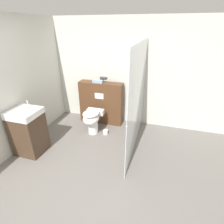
% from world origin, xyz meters
% --- Properties ---
extents(ground_plane, '(12.00, 12.00, 0.00)m').
position_xyz_m(ground_plane, '(0.00, 0.00, 0.00)').
color(ground_plane, slate).
extents(wall_back, '(8.00, 0.06, 2.50)m').
position_xyz_m(wall_back, '(0.00, 2.43, 1.25)').
color(wall_back, silver).
rests_on(wall_back, ground_plane).
extents(partition_panel, '(1.09, 0.28, 1.06)m').
position_xyz_m(partition_panel, '(-0.38, 2.18, 0.53)').
color(partition_panel, '#51331E').
rests_on(partition_panel, ground_plane).
extents(shower_glass, '(0.04, 1.96, 2.06)m').
position_xyz_m(shower_glass, '(0.64, 1.42, 1.03)').
color(shower_glass, silver).
rests_on(shower_glass, ground_plane).
extents(toilet, '(0.40, 0.57, 0.56)m').
position_xyz_m(toilet, '(-0.38, 1.57, 0.37)').
color(toilet, white).
rests_on(toilet, ground_plane).
extents(sink_vanity, '(0.53, 0.51, 1.05)m').
position_xyz_m(sink_vanity, '(-1.31, 0.62, 0.46)').
color(sink_vanity, '#473323').
rests_on(sink_vanity, ground_plane).
extents(hair_drier, '(0.19, 0.07, 0.13)m').
position_xyz_m(hair_drier, '(-0.31, 2.21, 1.16)').
color(hair_drier, '#2D2D33').
rests_on(hair_drier, partition_panel).
extents(folded_towel, '(0.25, 0.15, 0.06)m').
position_xyz_m(folded_towel, '(-0.43, 2.15, 1.10)').
color(folded_towel, '#8C9EAD').
rests_on(folded_towel, partition_panel).
extents(spare_toilet_roll, '(0.11, 0.11, 0.10)m').
position_xyz_m(spare_toilet_roll, '(-0.09, 1.63, 0.05)').
color(spare_toilet_roll, white).
rests_on(spare_toilet_roll, ground_plane).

